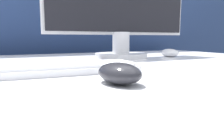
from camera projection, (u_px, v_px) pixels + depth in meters
partition_panel at (40, 55)px, 1.30m from camera, size 5.00×0.03×1.42m
computer_mouse_near at (119, 73)px, 0.41m from camera, size 0.08×0.11×0.04m
keyboard at (64, 69)px, 0.53m from camera, size 0.37×0.14×0.02m
monitor at (121, 4)px, 0.93m from camera, size 0.67×0.23×0.44m
computer_mouse_far at (170, 53)px, 1.01m from camera, size 0.08×0.10×0.04m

